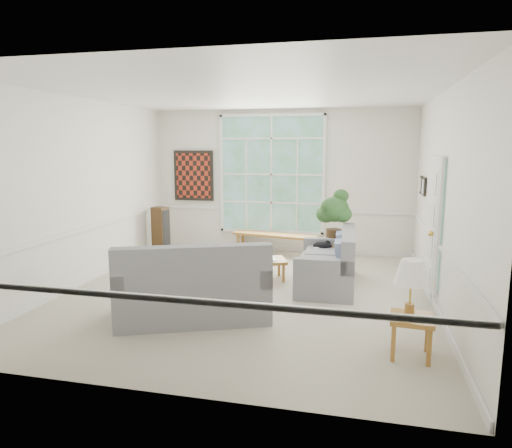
# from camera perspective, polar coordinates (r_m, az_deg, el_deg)

# --- Properties ---
(floor) EXTENTS (5.50, 6.00, 0.01)m
(floor) POSITION_cam_1_polar(r_m,az_deg,el_deg) (7.12, -1.16, -8.63)
(floor) COLOR #AEA794
(floor) RESTS_ON ground
(ceiling) EXTENTS (5.50, 6.00, 0.02)m
(ceiling) POSITION_cam_1_polar(r_m,az_deg,el_deg) (6.81, -1.25, 16.15)
(ceiling) COLOR white
(ceiling) RESTS_ON ground
(wall_back) EXTENTS (5.50, 0.02, 3.00)m
(wall_back) POSITION_cam_1_polar(r_m,az_deg,el_deg) (9.73, 3.15, 5.33)
(wall_back) COLOR white
(wall_back) RESTS_ON ground
(wall_front) EXTENTS (5.50, 0.02, 3.00)m
(wall_front) POSITION_cam_1_polar(r_m,az_deg,el_deg) (3.99, -11.82, -1.05)
(wall_front) COLOR white
(wall_front) RESTS_ON ground
(wall_left) EXTENTS (0.02, 6.00, 3.00)m
(wall_left) POSITION_cam_1_polar(r_m,az_deg,el_deg) (7.94, -20.87, 3.74)
(wall_left) COLOR white
(wall_left) RESTS_ON ground
(wall_right) EXTENTS (0.02, 6.00, 3.00)m
(wall_right) POSITION_cam_1_polar(r_m,az_deg,el_deg) (6.69, 22.32, 2.67)
(wall_right) COLOR white
(wall_right) RESTS_ON ground
(window_back) EXTENTS (2.30, 0.08, 2.40)m
(window_back) POSITION_cam_1_polar(r_m,az_deg,el_deg) (9.72, 1.95, 6.22)
(window_back) COLOR white
(window_back) RESTS_ON wall_back
(entry_door) EXTENTS (0.08, 0.90, 2.10)m
(entry_door) POSITION_cam_1_polar(r_m,az_deg,el_deg) (7.33, 21.05, -0.26)
(entry_door) COLOR white
(entry_door) RESTS_ON floor
(door_sidelight) EXTENTS (0.08, 0.26, 1.90)m
(door_sidelight) POSITION_cam_1_polar(r_m,az_deg,el_deg) (6.70, 21.83, -0.32)
(door_sidelight) COLOR white
(door_sidelight) RESTS_ON wall_right
(wall_art) EXTENTS (0.90, 0.06, 1.10)m
(wall_art) POSITION_cam_1_polar(r_m,az_deg,el_deg) (10.19, -7.82, 6.01)
(wall_art) COLOR #581C11
(wall_art) RESTS_ON wall_back
(wall_frame_near) EXTENTS (0.04, 0.26, 0.32)m
(wall_frame_near) POSITION_cam_1_polar(r_m,az_deg,el_deg) (8.40, 20.20, 4.42)
(wall_frame_near) COLOR black
(wall_frame_near) RESTS_ON wall_right
(wall_frame_far) EXTENTS (0.04, 0.26, 0.32)m
(wall_frame_far) POSITION_cam_1_polar(r_m,az_deg,el_deg) (8.80, 19.88, 4.64)
(wall_frame_far) COLOR black
(wall_frame_far) RESTS_ON wall_right
(loveseat_right) EXTENTS (0.91, 1.71, 0.91)m
(loveseat_right) POSITION_cam_1_polar(r_m,az_deg,el_deg) (7.41, 8.79, -4.30)
(loveseat_right) COLOR gray
(loveseat_right) RESTS_ON floor
(loveseat_front) EXTENTS (2.17, 1.65, 1.05)m
(loveseat_front) POSITION_cam_1_polar(r_m,az_deg,el_deg) (6.06, -7.88, -6.78)
(loveseat_front) COLOR gray
(loveseat_front) RESTS_ON floor
(coffee_table) EXTENTS (1.07, 0.83, 0.35)m
(coffee_table) POSITION_cam_1_polar(r_m,az_deg,el_deg) (7.74, 0.14, -5.73)
(coffee_table) COLOR #9D6829
(coffee_table) RESTS_ON floor
(pewter_bowl) EXTENTS (0.42, 0.42, 0.07)m
(pewter_bowl) POSITION_cam_1_polar(r_m,az_deg,el_deg) (7.74, 0.62, -4.10)
(pewter_bowl) COLOR #A5A5AA
(pewter_bowl) RESTS_ON coffee_table
(window_bench) EXTENTS (1.85, 0.68, 0.42)m
(window_bench) POSITION_cam_1_polar(r_m,az_deg,el_deg) (9.58, 2.40, -2.53)
(window_bench) COLOR #9D6829
(window_bench) RESTS_ON floor
(end_table) EXTENTS (0.69, 0.69, 0.53)m
(end_table) POSITION_cam_1_polar(r_m,az_deg,el_deg) (8.30, 9.80, -4.18)
(end_table) COLOR #9D6829
(end_table) RESTS_ON floor
(houseplant) EXTENTS (0.65, 0.65, 0.97)m
(houseplant) POSITION_cam_1_polar(r_m,az_deg,el_deg) (8.22, 9.75, 1.04)
(houseplant) COLOR #295123
(houseplant) RESTS_ON end_table
(side_table) EXTENTS (0.47, 0.47, 0.45)m
(side_table) POSITION_cam_1_polar(r_m,az_deg,el_deg) (5.28, 18.78, -13.17)
(side_table) COLOR #9D6829
(side_table) RESTS_ON floor
(table_lamp) EXTENTS (0.48, 0.48, 0.61)m
(table_lamp) POSITION_cam_1_polar(r_m,az_deg,el_deg) (5.11, 18.77, -7.60)
(table_lamp) COLOR silver
(table_lamp) RESTS_ON side_table
(pet_bed) EXTENTS (0.63, 0.63, 0.15)m
(pet_bed) POSITION_cam_1_polar(r_m,az_deg,el_deg) (9.57, -5.93, -3.43)
(pet_bed) COLOR gray
(pet_bed) RESTS_ON floor
(floor_speaker) EXTENTS (0.37, 0.33, 0.99)m
(floor_speaker) POSITION_cam_1_polar(r_m,az_deg,el_deg) (9.73, -11.82, -0.83)
(floor_speaker) COLOR #3D2814
(floor_speaker) RESTS_ON floor
(cat) EXTENTS (0.34, 0.25, 0.16)m
(cat) POSITION_cam_1_polar(r_m,az_deg,el_deg) (7.98, 8.32, -2.65)
(cat) COLOR black
(cat) RESTS_ON loveseat_right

